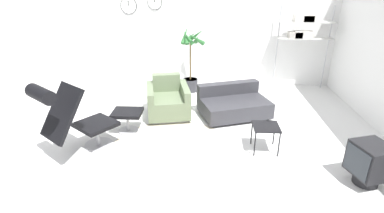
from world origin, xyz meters
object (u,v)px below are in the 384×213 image
Objects in this scene: crt_television at (370,163)px; potted_plant at (191,65)px; ottoman at (127,116)px; couch_low at (233,105)px; armchair_red at (168,102)px; side_table at (266,129)px; shelf_unit at (304,28)px; lounge_chair at (70,114)px.

potted_plant is at bearing 19.49° from crt_television.
couch_low is at bearing 22.34° from ottoman.
armchair_red is 1.72× the size of crt_television.
couch_low is 1.64m from potted_plant.
shelf_unit reaches higher than side_table.
ottoman is 0.87× the size of crt_television.
armchair_red is at bearing 38.28° from crt_television.
side_table is at bearing -12.83° from ottoman.
side_table is at bearing 42.79° from lounge_chair.
ottoman is 1.20× the size of side_table.
potted_plant reaches higher than side_table.
lounge_chair is 3.29m from potted_plant.
potted_plant is at bearing -116.53° from armchair_red.
couch_low is 2.59m from crt_television.
couch_low is 2.57m from shelf_unit.
side_table is (2.87, 0.28, -0.32)m from lounge_chair.
shelf_unit is (2.52, 0.26, 0.80)m from potted_plant.
lounge_chair is 2.37× the size of ottoman.
side_table is (0.39, -1.29, 0.15)m from couch_low.
lounge_chair is 0.62× the size of shelf_unit.
shelf_unit is (3.50, 2.35, 1.15)m from ottoman.
lounge_chair is at bearing -174.41° from side_table.
armchair_red is 1.27m from couch_low.
crt_television is (3.44, -1.29, 0.03)m from ottoman.
potted_plant is (-1.28, 2.60, 0.27)m from side_table.
couch_low is (1.88, 0.77, -0.07)m from ottoman.
armchair_red is at bearing -105.09° from potted_plant.
couch_low is at bearing -135.95° from shelf_unit.
ottoman is at bearing 37.52° from armchair_red.
shelf_unit reaches higher than lounge_chair.
couch_low is 1.35m from side_table.
lounge_chair reaches higher than armchair_red.
potted_plant is (0.37, 1.38, 0.36)m from armchair_red.
lounge_chair is at bearing 66.52° from crt_television.
ottoman is 0.93m from armchair_red.
armchair_red is 1.47m from potted_plant.
shelf_unit reaches higher than couch_low.
lounge_chair is at bearing -142.59° from shelf_unit.
armchair_red is 3.46m from crt_television.
lounge_chair is 5.23m from shelf_unit.
side_table is at bearing 40.21° from crt_television.
potted_plant is at bearing 116.13° from side_table.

